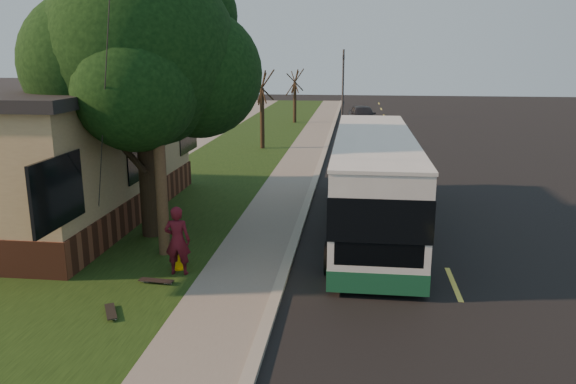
% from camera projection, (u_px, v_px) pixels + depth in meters
% --- Properties ---
extents(ground, '(120.00, 120.00, 0.00)m').
position_uv_depth(ground, '(284.00, 276.00, 13.54)').
color(ground, black).
rests_on(ground, ground).
extents(road, '(8.00, 80.00, 0.01)m').
position_uv_depth(road, '(413.00, 186.00, 22.70)').
color(road, black).
rests_on(road, ground).
extents(curb, '(0.25, 80.00, 0.12)m').
position_uv_depth(curb, '(314.00, 182.00, 23.15)').
color(curb, gray).
rests_on(curb, ground).
extents(sidewalk, '(2.00, 80.00, 0.08)m').
position_uv_depth(sidewalk, '(290.00, 182.00, 23.28)').
color(sidewalk, slate).
rests_on(sidewalk, ground).
extents(grass_verge, '(5.00, 80.00, 0.07)m').
position_uv_depth(grass_verge, '(208.00, 180.00, 23.69)').
color(grass_verge, black).
rests_on(grass_verge, ground).
extents(fire_hydrant, '(0.32, 0.32, 0.74)m').
position_uv_depth(fire_hydrant, '(178.00, 255.00, 13.73)').
color(fire_hydrant, yellow).
rests_on(fire_hydrant, grass_verge).
extents(utility_pole, '(2.86, 3.21, 9.07)m').
position_uv_depth(utility_pole, '(155.00, 78.00, 13.76)').
color(utility_pole, '#473321').
rests_on(utility_pole, ground).
extents(leafy_tree, '(6.30, 6.00, 7.80)m').
position_uv_depth(leafy_tree, '(144.00, 56.00, 15.32)').
color(leafy_tree, black).
rests_on(leafy_tree, grass_verge).
extents(bare_tree_near, '(1.38, 1.21, 4.31)m').
position_uv_depth(bare_tree_near, '(262.00, 111.00, 30.76)').
color(bare_tree_near, black).
rests_on(bare_tree_near, grass_verge).
extents(bare_tree_far, '(1.38, 1.21, 4.03)m').
position_uv_depth(bare_tree_far, '(295.00, 97.00, 42.30)').
color(bare_tree_far, black).
rests_on(bare_tree_far, grass_verge).
extents(traffic_signal, '(0.18, 0.22, 5.50)m').
position_uv_depth(traffic_signal, '(343.00, 79.00, 45.47)').
color(traffic_signal, '#2D2D30').
rests_on(traffic_signal, ground).
extents(transit_bus, '(2.45, 10.62, 2.88)m').
position_uv_depth(transit_bus, '(373.00, 179.00, 16.90)').
color(transit_bus, silver).
rests_on(transit_bus, ground).
extents(skateboarder, '(0.64, 0.45, 1.68)m').
position_uv_depth(skateboarder, '(178.00, 240.00, 13.31)').
color(skateboarder, '#4B0F1A').
rests_on(skateboarder, grass_verge).
extents(skateboard_main, '(0.54, 0.77, 0.07)m').
position_uv_depth(skateboard_main, '(111.00, 312.00, 11.41)').
color(skateboard_main, black).
rests_on(skateboard_main, grass_verge).
extents(skateboard_spare, '(0.83, 0.27, 0.08)m').
position_uv_depth(skateboard_spare, '(156.00, 281.00, 12.95)').
color(skateboard_spare, black).
rests_on(skateboard_spare, grass_verge).
extents(dumpster, '(1.69, 1.54, 1.21)m').
position_uv_depth(dumpster, '(109.00, 186.00, 19.96)').
color(dumpster, black).
rests_on(dumpster, building_lot).
extents(distant_car, '(2.34, 4.61, 1.50)m').
position_uv_depth(distant_car, '(362.00, 115.00, 41.21)').
color(distant_car, black).
rests_on(distant_car, ground).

